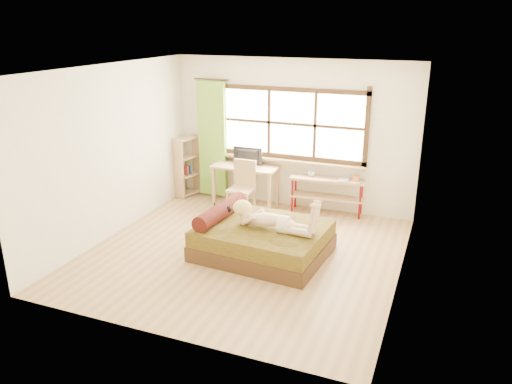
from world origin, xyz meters
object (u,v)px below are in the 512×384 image
at_px(woman, 272,211).
at_px(pipe_shelf, 328,188).
at_px(desk, 245,171).
at_px(chair, 243,184).
at_px(kitten, 221,210).
at_px(bookshelf, 186,166).
at_px(bed, 260,238).

relative_size(woman, pipe_shelf, 0.95).
height_order(desk, chair, chair).
relative_size(kitten, desk, 0.22).
distance_m(desk, bookshelf, 1.29).
bearing_deg(kitten, bookshelf, 135.90).
height_order(chair, pipe_shelf, chair).
bearing_deg(chair, kitten, -79.75).
height_order(woman, desk, woman).
bearing_deg(desk, pipe_shelf, 4.71).
xyz_separation_m(woman, bookshelf, (-2.51, 2.00, -0.13)).
xyz_separation_m(bed, pipe_shelf, (0.52, 2.00, 0.24)).
bearing_deg(bed, woman, -10.96).
height_order(kitten, chair, chair).
xyz_separation_m(bed, kitten, (-0.67, 0.10, 0.32)).
bearing_deg(pipe_shelf, chair, -166.31).
bearing_deg(bed, desk, 122.99).
distance_m(kitten, desk, 1.82).
xyz_separation_m(kitten, desk, (-0.35, 1.78, 0.09)).
xyz_separation_m(chair, pipe_shelf, (1.44, 0.48, -0.05)).
height_order(pipe_shelf, bookshelf, bookshelf).
xyz_separation_m(desk, chair, (0.10, -0.36, -0.13)).
relative_size(bed, woman, 1.51).
bearing_deg(chair, bed, -58.38).
bearing_deg(desk, bed, -61.15).
bearing_deg(pipe_shelf, kitten, -126.88).
bearing_deg(woman, chair, 129.88).
relative_size(bed, kitten, 7.05).
relative_size(bed, pipe_shelf, 1.44).
bearing_deg(kitten, woman, -5.43).
bearing_deg(bookshelf, desk, 11.62).
distance_m(kitten, bookshelf, 2.47).
xyz_separation_m(bed, chair, (-0.93, 1.52, 0.28)).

